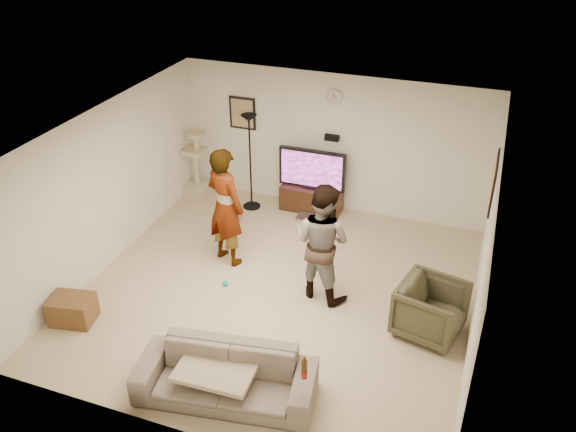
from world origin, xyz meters
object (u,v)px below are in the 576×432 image
(tv, at_px, (312,169))
(armchair, at_px, (431,309))
(floor_lamp, at_px, (250,163))
(person_right, at_px, (322,242))
(beer_bottle, at_px, (304,369))
(side_table, at_px, (73,309))
(cat_tree, at_px, (196,163))
(sofa, at_px, (226,376))
(tv_stand, at_px, (311,198))
(person_left, at_px, (225,207))

(tv, xyz_separation_m, armchair, (2.51, -2.67, -0.44))
(floor_lamp, xyz_separation_m, person_right, (1.97, -2.07, 0.00))
(beer_bottle, height_order, side_table, beer_bottle)
(floor_lamp, distance_m, cat_tree, 1.20)
(cat_tree, xyz_separation_m, sofa, (2.68, -4.45, -0.35))
(tv_stand, relative_size, floor_lamp, 0.62)
(tv, xyz_separation_m, cat_tree, (-2.24, -0.15, -0.17))
(person_left, xyz_separation_m, armchair, (3.26, -0.67, -0.58))
(tv, xyz_separation_m, person_left, (-0.75, -2.00, 0.14))
(tv, bearing_deg, sofa, -84.56)
(person_left, relative_size, beer_bottle, 7.68)
(person_left, bearing_deg, tv, -87.93)
(cat_tree, distance_m, armchair, 5.38)
(armchair, bearing_deg, sofa, 145.78)
(tv_stand, xyz_separation_m, person_left, (-0.75, -2.00, 0.73))
(armchair, relative_size, side_table, 1.47)
(cat_tree, relative_size, beer_bottle, 5.22)
(tv, relative_size, armchair, 1.45)
(floor_lamp, bearing_deg, person_left, -79.44)
(armchair, distance_m, side_table, 4.84)
(side_table, bearing_deg, armchair, 17.06)
(side_table, bearing_deg, cat_tree, 91.89)
(tv, distance_m, armchair, 3.69)
(tv_stand, bearing_deg, person_left, -110.44)
(person_right, relative_size, beer_bottle, 7.13)
(tv_stand, relative_size, sofa, 0.53)
(floor_lamp, relative_size, armchair, 2.13)
(person_right, bearing_deg, floor_lamp, -29.67)
(armchair, height_order, side_table, armchair)
(tv, xyz_separation_m, sofa, (0.44, -4.61, -0.51))
(sofa, bearing_deg, cat_tree, 112.13)
(tv, relative_size, sofa, 0.58)
(floor_lamp, bearing_deg, sofa, -70.82)
(floor_lamp, height_order, side_table, floor_lamp)
(person_right, relative_size, side_table, 3.13)
(sofa, relative_size, armchair, 2.49)
(cat_tree, relative_size, person_left, 0.68)
(tv_stand, height_order, floor_lamp, floor_lamp)
(sofa, height_order, side_table, sofa)
(floor_lamp, xyz_separation_m, side_table, (-1.04, -3.81, -0.70))
(tv, height_order, cat_tree, cat_tree)
(side_table, bearing_deg, tv_stand, 62.70)
(floor_lamp, height_order, person_left, person_left)
(tv, relative_size, side_table, 2.13)
(person_left, xyz_separation_m, sofa, (1.18, -2.61, -0.66))
(beer_bottle, relative_size, armchair, 0.30)
(cat_tree, xyz_separation_m, beer_bottle, (3.64, -4.45, 0.08))
(person_right, xyz_separation_m, sofa, (-0.46, -2.26, -0.59))
(tv, height_order, side_table, tv)
(tv_stand, xyz_separation_m, armchair, (2.51, -2.67, 0.15))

